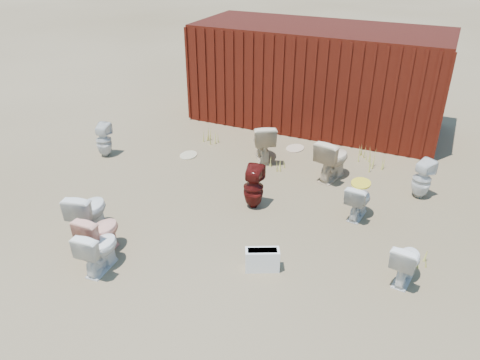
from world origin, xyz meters
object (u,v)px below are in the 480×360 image
at_px(toilet_front_a, 89,212).
at_px(toilet_back_beige_left, 263,141).
at_px(toilet_front_pink, 100,233).
at_px(toilet_back_yellowlid, 359,200).
at_px(toilet_back_a, 104,140).
at_px(toilet_back_e, 422,179).
at_px(shipping_container, 317,76).
at_px(toilet_front_maroon, 254,187).
at_px(toilet_back_beige_right, 333,159).
at_px(toilet_front_c, 99,249).
at_px(toilet_front_e, 406,261).
at_px(loose_tank, 262,260).

bearing_deg(toilet_front_a, toilet_back_beige_left, -125.83).
xyz_separation_m(toilet_front_pink, toilet_back_yellowlid, (3.38, 2.69, -0.04)).
bearing_deg(toilet_back_yellowlid, toilet_front_a, 37.36).
height_order(toilet_back_a, toilet_back_yellowlid, toilet_back_a).
distance_m(toilet_front_pink, toilet_back_e, 5.76).
relative_size(toilet_front_pink, toilet_back_e, 0.97).
relative_size(shipping_container, toilet_front_pink, 8.20).
bearing_deg(toilet_front_maroon, toilet_back_beige_left, -78.78).
bearing_deg(shipping_container, toilet_back_beige_right, -66.88).
bearing_deg(toilet_front_c, toilet_front_pink, -56.86).
height_order(toilet_front_c, toilet_back_yellowlid, toilet_front_c).
xyz_separation_m(shipping_container, toilet_back_beige_left, (-0.36, -2.62, -0.78)).
bearing_deg(toilet_front_c, toilet_back_a, -56.44).
distance_m(toilet_back_beige_left, toilet_back_beige_right, 1.59).
height_order(toilet_back_beige_left, toilet_back_e, toilet_back_beige_left).
relative_size(toilet_front_maroon, toilet_front_e, 1.21).
height_order(toilet_front_pink, loose_tank, toilet_front_pink).
bearing_deg(toilet_back_beige_right, toilet_back_yellowlid, 136.71).
height_order(toilet_back_a, loose_tank, toilet_back_a).
xyz_separation_m(toilet_front_c, toilet_front_e, (4.10, 1.60, -0.02)).
height_order(toilet_back_beige_left, toilet_back_yellowlid, toilet_back_beige_left).
relative_size(toilet_front_e, toilet_back_e, 0.87).
bearing_deg(toilet_back_a, shipping_container, -145.97).
bearing_deg(toilet_back_beige_left, toilet_front_maroon, 77.29).
height_order(toilet_front_a, toilet_back_e, toilet_front_a).
distance_m(toilet_front_e, loose_tank, 2.03).
distance_m(toilet_front_pink, toilet_back_a, 3.58).
relative_size(toilet_back_a, toilet_back_beige_right, 0.87).
bearing_deg(toilet_front_e, toilet_back_e, -80.57).
relative_size(toilet_front_a, loose_tank, 1.61).
xyz_separation_m(toilet_front_e, toilet_back_beige_right, (-1.75, 2.60, 0.10)).
bearing_deg(toilet_back_a, toilet_front_e, 153.55).
height_order(toilet_front_e, toilet_back_a, toilet_back_a).
height_order(shipping_container, toilet_front_c, shipping_container).
relative_size(shipping_container, toilet_back_yellowlid, 9.27).
height_order(shipping_container, toilet_back_beige_left, shipping_container).
xyz_separation_m(toilet_back_beige_left, loose_tank, (1.39, -3.44, -0.25)).
xyz_separation_m(toilet_back_e, loose_tank, (-1.87, -3.18, -0.20)).
bearing_deg(toilet_front_maroon, toilet_front_pink, 48.34).
bearing_deg(loose_tank, toilet_back_yellowlid, 38.68).
xyz_separation_m(toilet_front_a, toilet_front_c, (0.76, -0.68, -0.05)).
distance_m(toilet_back_beige_right, loose_tank, 3.24).
distance_m(shipping_container, toilet_back_yellowlid, 4.58).
bearing_deg(toilet_front_maroon, shipping_container, -93.22).
height_order(toilet_front_maroon, toilet_back_e, toilet_front_maroon).
bearing_deg(toilet_back_beige_right, toilet_front_pink, 69.95).
height_order(toilet_front_pink, toilet_front_c, toilet_front_pink).
bearing_deg(toilet_back_a, toilet_front_pink, 114.72).
xyz_separation_m(toilet_front_a, toilet_back_beige_right, (3.11, 3.53, 0.02)).
xyz_separation_m(toilet_front_pink, toilet_front_c, (0.24, -0.31, -0.01)).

